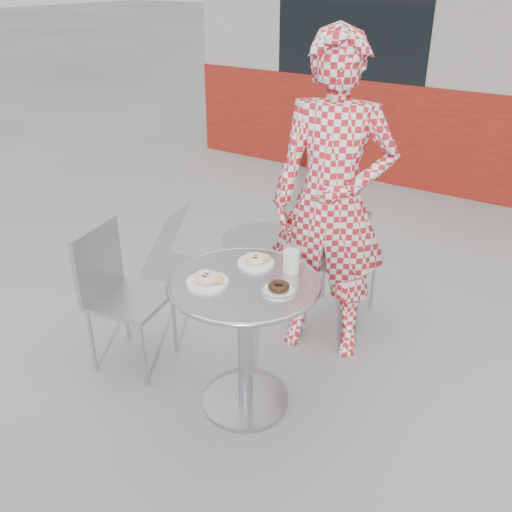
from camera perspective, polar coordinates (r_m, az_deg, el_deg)
The scene contains 9 objects.
ground at distance 3.00m, azimuth -1.51°, elevation -14.68°, with size 60.00×60.00×0.00m, color #999792.
bistro_table at distance 2.68m, azimuth -1.15°, elevation -5.80°, with size 0.71×0.71×0.72m.
chair_far at distance 3.57m, azimuth 8.38°, elevation -2.63°, with size 0.44×0.44×0.82m.
chair_left at distance 3.22m, azimuth -12.36°, elevation -6.67°, with size 0.45×0.44×0.79m.
seated_person at distance 3.04m, azimuth 7.59°, elevation 5.31°, with size 0.64×0.42×1.77m, color #AE1A26.
plate_far at distance 2.73m, azimuth 0.04°, elevation -0.43°, with size 0.18×0.18×0.05m.
plate_near at distance 2.57m, azimuth -4.82°, elevation -2.36°, with size 0.19×0.19×0.05m.
plate_checker at distance 2.50m, azimuth 2.29°, elevation -3.32°, with size 0.17×0.17×0.04m.
milk_cup at distance 2.65m, azimuth 3.54°, elevation -0.41°, with size 0.08×0.08×0.13m.
Camera 1 is at (1.31, -1.83, 1.99)m, focal length 40.00 mm.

